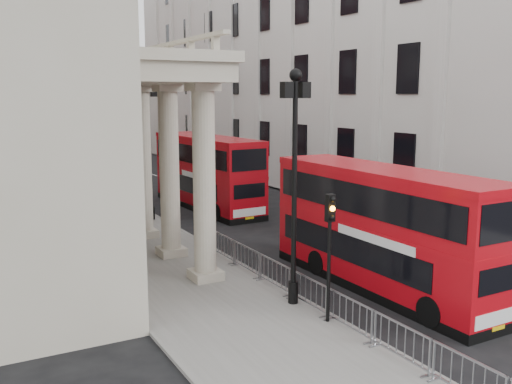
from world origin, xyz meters
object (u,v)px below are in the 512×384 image
object	(u,v)px
monument_column	(52,45)
pedestrian_c	(107,197)
lamp_post_north	(89,127)
traffic_light	(330,234)
bus_far	(207,171)
pedestrian_b	(96,228)
lamp_post_mid	(150,140)
pedestrian_a	(123,244)
bus_near	(382,226)
lamp_post_south	(295,172)

from	to	relation	value
monument_column	pedestrian_c	distance (m)	70.31
lamp_post_north	pedestrian_c	distance (m)	12.91
traffic_light	pedestrian_c	bearing A→B (deg)	94.83
bus_far	traffic_light	bearing A→B (deg)	-105.40
pedestrian_b	bus_far	bearing A→B (deg)	-148.90
traffic_light	lamp_post_mid	bearing A→B (deg)	90.32
lamp_post_mid	pedestrian_c	bearing A→B (deg)	114.62
bus_far	pedestrian_b	world-z (taller)	bus_far
pedestrian_a	pedestrian_b	size ratio (longest dim) A/B	0.90
lamp_post_mid	bus_far	world-z (taller)	lamp_post_mid
lamp_post_north	traffic_light	distance (m)	34.07
lamp_post_north	pedestrian_a	xyz separation A→B (m)	(-3.99, -24.02, -3.96)
lamp_post_north	bus_near	distance (m)	32.29
pedestrian_c	bus_far	bearing A→B (deg)	-4.98
pedestrian_b	pedestrian_c	size ratio (longest dim) A/B	1.00
traffic_light	bus_near	size ratio (longest dim) A/B	0.39
bus_near	pedestrian_b	world-z (taller)	bus_near
monument_column	pedestrian_a	distance (m)	82.10
pedestrian_c	bus_near	bearing A→B (deg)	-63.85
pedestrian_a	pedestrian_b	bearing A→B (deg)	91.23
monument_column	pedestrian_c	size ratio (longest dim) A/B	29.55
lamp_post_south	pedestrian_c	xyz separation A→B (m)	(-1.74, 19.81, -3.87)
bus_far	pedestrian_a	xyz separation A→B (m)	(-8.60, -10.17, -1.58)
lamp_post_south	lamp_post_north	bearing A→B (deg)	90.00
bus_near	pedestrian_a	xyz separation A→B (m)	(-8.11, 7.92, -1.54)
bus_far	pedestrian_a	bearing A→B (deg)	-133.01
lamp_post_south	lamp_post_mid	world-z (taller)	same
monument_column	traffic_light	xyz separation A→B (m)	(-6.50, -90.02, -12.88)
lamp_post_south	lamp_post_mid	xyz separation A→B (m)	(0.00, 16.00, 0.00)
monument_column	bus_far	size ratio (longest dim) A/B	4.79
lamp_post_mid	bus_near	xyz separation A→B (m)	(4.12, -15.94, -2.42)
monument_column	bus_near	size ratio (longest dim) A/B	4.89
lamp_post_south	lamp_post_mid	bearing A→B (deg)	90.00
lamp_post_north	lamp_post_south	bearing A→B (deg)	-90.00
lamp_post_mid	pedestrian_b	world-z (taller)	lamp_post_mid
bus_near	pedestrian_a	world-z (taller)	bus_near
traffic_light	bus_near	distance (m)	4.57
monument_column	lamp_post_south	bearing A→B (deg)	-94.29
monument_column	lamp_post_south	xyz separation A→B (m)	(-6.60, -88.00, -11.07)
traffic_light	pedestrian_a	distance (m)	11.02
bus_far	pedestrian_b	size ratio (longest dim) A/B	6.16
lamp_post_north	pedestrian_a	distance (m)	24.66
bus_near	bus_far	distance (m)	18.10
monument_column	pedestrian_c	bearing A→B (deg)	-96.98
monument_column	traffic_light	size ratio (longest dim) A/B	12.60
lamp_post_north	pedestrian_b	bearing A→B (deg)	-102.00
monument_column	lamp_post_mid	distance (m)	73.14
bus_near	lamp_post_south	bearing A→B (deg)	-179.75
lamp_post_mid	bus_near	world-z (taller)	lamp_post_mid
bus_near	pedestrian_c	world-z (taller)	bus_near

